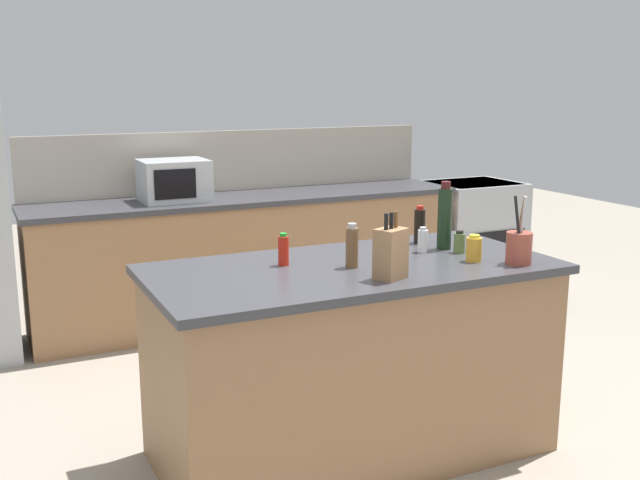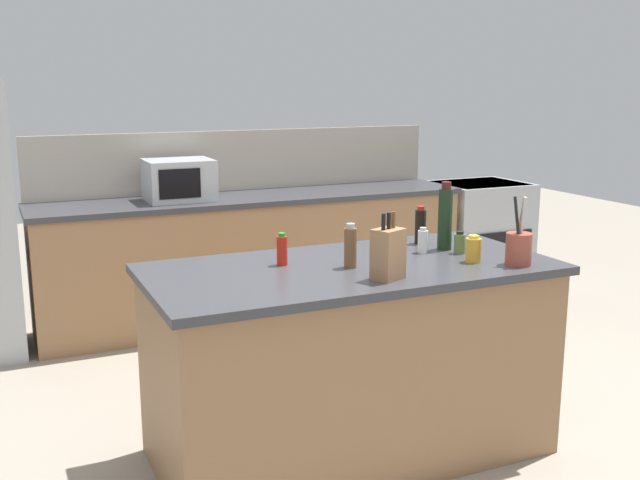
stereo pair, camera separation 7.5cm
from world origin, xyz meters
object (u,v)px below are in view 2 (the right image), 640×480
(pepper_grinder, at_px, (350,247))
(hot_sauce_bottle, at_px, (282,250))
(salt_shaker, at_px, (423,241))
(spice_jar_oregano, at_px, (460,243))
(microwave, at_px, (179,180))
(soy_sauce_bottle, at_px, (421,226))
(honey_jar, at_px, (473,250))
(utensil_crock, at_px, (519,248))
(wine_bottle, at_px, (445,218))
(knife_block, at_px, (388,253))
(range_oven, at_px, (478,235))

(pepper_grinder, relative_size, hot_sauce_bottle, 1.35)
(salt_shaker, relative_size, spice_jar_oregano, 1.14)
(microwave, bearing_deg, soy_sauce_bottle, -67.45)
(honey_jar, bearing_deg, utensil_crock, -40.10)
(pepper_grinder, bearing_deg, soy_sauce_bottle, 28.70)
(utensil_crock, height_order, spice_jar_oregano, utensil_crock)
(wine_bottle, bearing_deg, pepper_grinder, -167.03)
(hot_sauce_bottle, relative_size, wine_bottle, 0.44)
(utensil_crock, bearing_deg, hot_sauce_bottle, 155.86)
(knife_block, bearing_deg, salt_shaker, 18.89)
(knife_block, bearing_deg, utensil_crock, -25.78)
(hot_sauce_bottle, bearing_deg, salt_shaker, -4.01)
(utensil_crock, bearing_deg, salt_shaker, 124.24)
(utensil_crock, bearing_deg, range_oven, 57.06)
(honey_jar, relative_size, pepper_grinder, 0.63)
(microwave, xyz_separation_m, soy_sauce_bottle, (0.80, -1.93, -0.05))
(microwave, distance_m, pepper_grinder, 2.25)
(knife_block, height_order, salt_shaker, knife_block)
(hot_sauce_bottle, distance_m, soy_sauce_bottle, 0.84)
(range_oven, distance_m, hot_sauce_bottle, 3.38)
(spice_jar_oregano, xyz_separation_m, hot_sauce_bottle, (-0.89, 0.14, 0.02))
(salt_shaker, bearing_deg, honey_jar, -66.85)
(range_oven, height_order, knife_block, knife_block)
(range_oven, height_order, salt_shaker, salt_shaker)
(pepper_grinder, bearing_deg, knife_block, -77.28)
(knife_block, distance_m, soy_sauce_bottle, 0.75)
(spice_jar_oregano, bearing_deg, salt_shaker, 150.71)
(range_oven, distance_m, microwave, 2.67)
(honey_jar, xyz_separation_m, hot_sauce_bottle, (-0.84, 0.32, 0.01))
(utensil_crock, height_order, pepper_grinder, utensil_crock)
(microwave, distance_m, wine_bottle, 2.26)
(knife_block, relative_size, honey_jar, 2.26)
(microwave, height_order, pepper_grinder, microwave)
(salt_shaker, bearing_deg, range_oven, 48.13)
(range_oven, bearing_deg, soy_sauce_bottle, -132.96)
(salt_shaker, distance_m, spice_jar_oregano, 0.18)
(honey_jar, relative_size, salt_shaker, 1.01)
(salt_shaker, distance_m, wine_bottle, 0.17)
(soy_sauce_bottle, xyz_separation_m, wine_bottle, (0.04, -0.17, 0.07))
(knife_block, bearing_deg, honey_jar, -12.07)
(soy_sauce_bottle, height_order, wine_bottle, wine_bottle)
(spice_jar_oregano, bearing_deg, microwave, 111.18)
(utensil_crock, xyz_separation_m, wine_bottle, (-0.13, 0.42, 0.08))
(honey_jar, xyz_separation_m, pepper_grinder, (-0.57, 0.15, 0.04))
(knife_block, xyz_separation_m, honey_jar, (0.52, 0.10, -0.05))
(soy_sauce_bottle, bearing_deg, salt_shaker, -118.54)
(honey_jar, height_order, hot_sauce_bottle, hot_sauce_bottle)
(honey_jar, height_order, pepper_grinder, pepper_grinder)
(pepper_grinder, bearing_deg, wine_bottle, 12.97)
(wine_bottle, bearing_deg, range_oven, 50.04)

